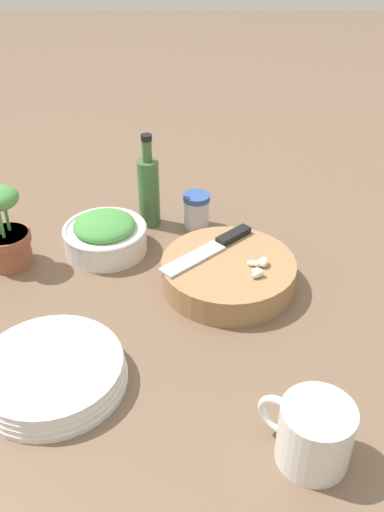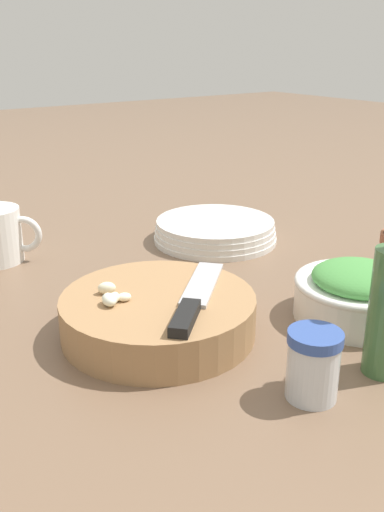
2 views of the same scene
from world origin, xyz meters
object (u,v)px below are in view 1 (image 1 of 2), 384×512
at_px(cutting_board, 228,273).
at_px(spice_jar, 197,210).
at_px(chef_knife, 213,247).
at_px(garlic_cloves, 259,267).
at_px(coffee_mug, 313,433).
at_px(oil_bottle, 149,190).
at_px(herb_bowl, 105,235).
at_px(plate_stack, 51,372).
at_px(potted_herb, 6,233).

height_order(cutting_board, spice_jar, spice_jar).
distance_m(cutting_board, chef_knife, 0.06).
bearing_deg(garlic_cloves, coffee_mug, -174.29).
distance_m(garlic_cloves, spice_jar, 0.26).
bearing_deg(oil_bottle, spice_jar, -97.18).
distance_m(herb_bowl, coffee_mug, 0.59).
height_order(garlic_cloves, spice_jar, spice_jar).
bearing_deg(chef_knife, garlic_cloves, -173.32).
bearing_deg(plate_stack, cutting_board, -48.95).
bearing_deg(garlic_cloves, potted_herb, 78.58).
height_order(herb_bowl, potted_herb, potted_herb).
bearing_deg(chef_knife, potted_herb, 42.88).
bearing_deg(potted_herb, coffee_mug, -131.27).
distance_m(spice_jar, coffee_mug, 0.60).
bearing_deg(potted_herb, cutting_board, -99.42).
relative_size(oil_bottle, potted_herb, 1.23).
bearing_deg(plate_stack, garlic_cloves, -56.74).
relative_size(herb_bowl, plate_stack, 0.74).
bearing_deg(plate_stack, chef_knife, -41.55).
height_order(garlic_cloves, coffee_mug, coffee_mug).
bearing_deg(oil_bottle, chef_knife, -144.36).
height_order(chef_knife, oil_bottle, oil_bottle).
height_order(garlic_cloves, oil_bottle, oil_bottle).
relative_size(plate_stack, oil_bottle, 1.11).
distance_m(cutting_board, potted_herb, 0.42).
xyz_separation_m(coffee_mug, oil_bottle, (0.59, 0.24, 0.04)).
bearing_deg(garlic_cloves, oil_bottle, 40.08).
distance_m(oil_bottle, potted_herb, 0.30).
distance_m(chef_knife, oil_bottle, 0.22).
bearing_deg(coffee_mug, garlic_cloves, 5.71).
height_order(herb_bowl, plate_stack, herb_bowl).
distance_m(garlic_cloves, potted_herb, 0.48).
bearing_deg(spice_jar, cutting_board, -165.05).
distance_m(cutting_board, plate_stack, 0.37).
xyz_separation_m(herb_bowl, spice_jar, (0.09, -0.18, 0.00)).
xyz_separation_m(garlic_cloves, coffee_mug, (-0.35, -0.03, -0.01)).
xyz_separation_m(spice_jar, coffee_mug, (-0.58, -0.14, 0.01)).
bearing_deg(coffee_mug, spice_jar, 13.74).
height_order(herb_bowl, spice_jar, same).
relative_size(spice_jar, potted_herb, 0.46).
relative_size(spice_jar, plate_stack, 0.33).
relative_size(chef_knife, garlic_cloves, 2.89).
bearing_deg(spice_jar, plate_stack, 153.85).
relative_size(chef_knife, plate_stack, 0.77).
xyz_separation_m(cutting_board, herb_bowl, (0.12, 0.24, 0.01)).
xyz_separation_m(garlic_cloves, herb_bowl, (0.14, 0.29, -0.02)).
xyz_separation_m(coffee_mug, plate_stack, (0.13, 0.36, -0.03)).
height_order(cutting_board, chef_knife, chef_knife).
bearing_deg(cutting_board, potted_herb, 80.58).
bearing_deg(potted_herb, herb_bowl, -75.27).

